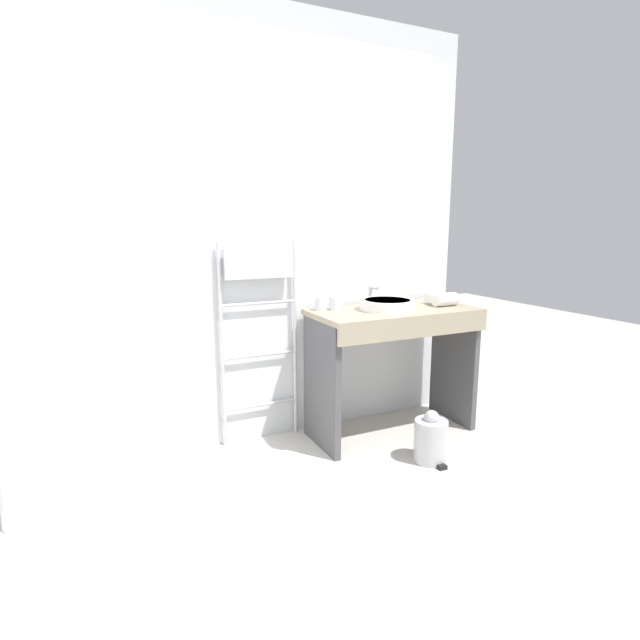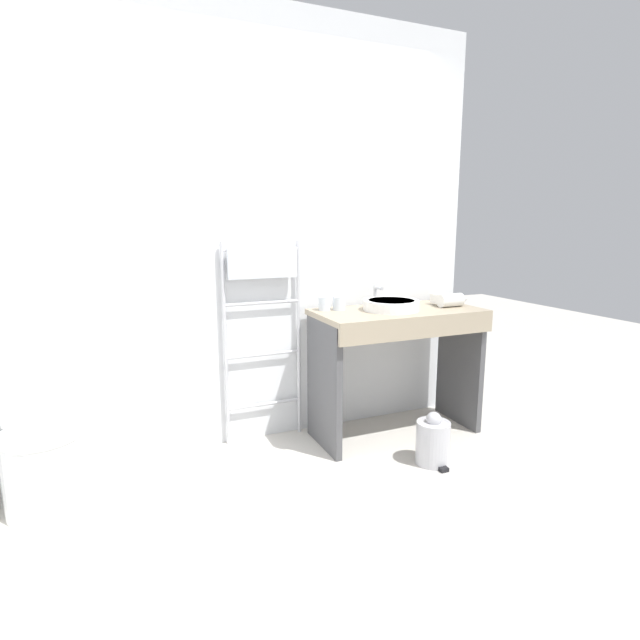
{
  "view_description": "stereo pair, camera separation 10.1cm",
  "coord_description": "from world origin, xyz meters",
  "px_view_note": "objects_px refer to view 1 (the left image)",
  "views": [
    {
      "loc": [
        -0.91,
        -1.7,
        1.39
      ],
      "look_at": [
        0.19,
        0.61,
        0.89
      ],
      "focal_mm": 28.0,
      "sensor_mm": 36.0,
      "label": 1
    },
    {
      "loc": [
        -0.82,
        -1.74,
        1.39
      ],
      "look_at": [
        0.19,
        0.61,
        0.89
      ],
      "focal_mm": 28.0,
      "sensor_mm": 36.0,
      "label": 2
    }
  ],
  "objects_px": {
    "towel_radiator": "(259,297)",
    "sink_basin": "(387,304)",
    "hair_dryer": "(445,299)",
    "toilet": "(40,450)",
    "cup_near_wall": "(321,304)",
    "cup_near_edge": "(335,303)",
    "trash_bin": "(431,439)"
  },
  "relations": [
    {
      "from": "sink_basin",
      "to": "hair_dryer",
      "type": "xyz_separation_m",
      "value": [
        0.44,
        -0.03,
        0.01
      ]
    },
    {
      "from": "trash_bin",
      "to": "cup_near_edge",
      "type": "bearing_deg",
      "value": 119.01
    },
    {
      "from": "toilet",
      "to": "cup_near_wall",
      "type": "height_order",
      "value": "cup_near_wall"
    },
    {
      "from": "cup_near_edge",
      "to": "cup_near_wall",
      "type": "bearing_deg",
      "value": 163.91
    },
    {
      "from": "cup_near_wall",
      "to": "cup_near_edge",
      "type": "height_order",
      "value": "same"
    },
    {
      "from": "towel_radiator",
      "to": "hair_dryer",
      "type": "xyz_separation_m",
      "value": [
        1.21,
        -0.28,
        -0.05
      ]
    },
    {
      "from": "toilet",
      "to": "trash_bin",
      "type": "xyz_separation_m",
      "value": [
        2.02,
        -0.41,
        -0.17
      ]
    },
    {
      "from": "toilet",
      "to": "cup_near_edge",
      "type": "xyz_separation_m",
      "value": [
        1.69,
        0.18,
        0.57
      ]
    },
    {
      "from": "toilet",
      "to": "cup_near_wall",
      "type": "xyz_separation_m",
      "value": [
        1.6,
        0.21,
        0.58
      ]
    },
    {
      "from": "cup_near_wall",
      "to": "trash_bin",
      "type": "relative_size",
      "value": 0.27
    },
    {
      "from": "towel_radiator",
      "to": "sink_basin",
      "type": "distance_m",
      "value": 0.81
    },
    {
      "from": "towel_radiator",
      "to": "sink_basin",
      "type": "xyz_separation_m",
      "value": [
        0.77,
        -0.26,
        -0.06
      ]
    },
    {
      "from": "toilet",
      "to": "sink_basin",
      "type": "height_order",
      "value": "sink_basin"
    },
    {
      "from": "cup_near_edge",
      "to": "trash_bin",
      "type": "relative_size",
      "value": 0.27
    },
    {
      "from": "toilet",
      "to": "cup_near_wall",
      "type": "bearing_deg",
      "value": 7.3
    },
    {
      "from": "towel_radiator",
      "to": "cup_near_wall",
      "type": "bearing_deg",
      "value": -13.65
    },
    {
      "from": "cup_near_wall",
      "to": "trash_bin",
      "type": "xyz_separation_m",
      "value": [
        0.42,
        -0.62,
        -0.75
      ]
    },
    {
      "from": "cup_near_wall",
      "to": "hair_dryer",
      "type": "distance_m",
      "value": 0.85
    },
    {
      "from": "sink_basin",
      "to": "hair_dryer",
      "type": "relative_size",
      "value": 1.6
    },
    {
      "from": "towel_radiator",
      "to": "sink_basin",
      "type": "bearing_deg",
      "value": -18.38
    },
    {
      "from": "towel_radiator",
      "to": "cup_near_wall",
      "type": "relative_size",
      "value": 14.89
    },
    {
      "from": "towel_radiator",
      "to": "sink_basin",
      "type": "height_order",
      "value": "towel_radiator"
    },
    {
      "from": "towel_radiator",
      "to": "toilet",
      "type": "bearing_deg",
      "value": -166.39
    },
    {
      "from": "toilet",
      "to": "sink_basin",
      "type": "bearing_deg",
      "value": 1.2
    },
    {
      "from": "cup_near_wall",
      "to": "cup_near_edge",
      "type": "distance_m",
      "value": 0.09
    },
    {
      "from": "toilet",
      "to": "hair_dryer",
      "type": "bearing_deg",
      "value": 0.34
    },
    {
      "from": "sink_basin",
      "to": "trash_bin",
      "type": "xyz_separation_m",
      "value": [
        0.03,
        -0.46,
        -0.74
      ]
    },
    {
      "from": "toilet",
      "to": "cup_near_wall",
      "type": "distance_m",
      "value": 1.72
    },
    {
      "from": "cup_near_wall",
      "to": "cup_near_edge",
      "type": "xyz_separation_m",
      "value": [
        0.09,
        -0.03,
        -0.0
      ]
    },
    {
      "from": "toilet",
      "to": "hair_dryer",
      "type": "height_order",
      "value": "hair_dryer"
    },
    {
      "from": "toilet",
      "to": "sink_basin",
      "type": "relative_size",
      "value": 2.14
    },
    {
      "from": "sink_basin",
      "to": "toilet",
      "type": "bearing_deg",
      "value": -178.8
    }
  ]
}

